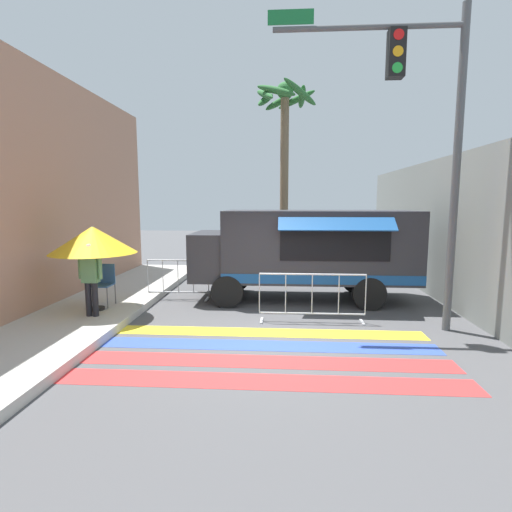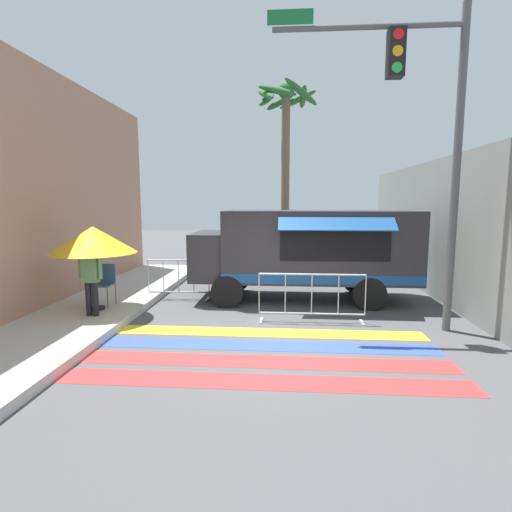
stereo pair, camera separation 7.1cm
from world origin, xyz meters
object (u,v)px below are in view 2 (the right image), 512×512
object	(u,v)px
food_truck	(302,248)
barricade_front	(312,298)
traffic_signal_pole	(423,116)
patio_umbrella	(93,240)
folding_chair	(104,280)
palm_tree	(285,135)
barricade_side	(178,280)
vendor_person	(91,275)

from	to	relation	value
food_truck	barricade_front	size ratio (longest dim) A/B	2.50
traffic_signal_pole	patio_umbrella	world-z (taller)	traffic_signal_pole
traffic_signal_pole	patio_umbrella	size ratio (longest dim) A/B	3.30
folding_chair	barricade_front	distance (m)	5.04
folding_chair	palm_tree	bearing A→B (deg)	40.05
food_truck	folding_chair	world-z (taller)	food_truck
patio_umbrella	traffic_signal_pole	bearing A→B (deg)	-3.52
food_truck	traffic_signal_pole	bearing A→B (deg)	-48.13
food_truck	folding_chair	distance (m)	5.16
food_truck	patio_umbrella	world-z (taller)	food_truck
barricade_front	palm_tree	world-z (taller)	palm_tree
patio_umbrella	barricade_side	bearing A→B (deg)	51.85
traffic_signal_pole	folding_chair	size ratio (longest dim) A/B	6.46
folding_chair	barricade_side	bearing A→B (deg)	30.74
traffic_signal_pole	vendor_person	world-z (taller)	traffic_signal_pole
patio_umbrella	barricade_front	size ratio (longest dim) A/B	0.82
barricade_front	palm_tree	distance (m)	7.72
traffic_signal_pole	folding_chair	bearing A→B (deg)	172.80
traffic_signal_pole	barricade_front	world-z (taller)	traffic_signal_pole
folding_chair	traffic_signal_pole	bearing A→B (deg)	-19.72
traffic_signal_pole	barricade_side	bearing A→B (deg)	157.91
traffic_signal_pole	vendor_person	xyz separation A→B (m)	(-6.92, -0.07, -3.26)
patio_umbrella	vendor_person	distance (m)	0.90
vendor_person	traffic_signal_pole	bearing A→B (deg)	17.31
folding_chair	barricade_side	size ratio (longest dim) A/B	0.58
food_truck	barricade_side	distance (m)	3.51
traffic_signal_pole	palm_tree	distance (m)	7.17
barricade_front	barricade_side	xyz separation A→B (m)	(-3.54, 1.91, -0.02)
folding_chair	food_truck	bearing A→B (deg)	5.62
traffic_signal_pole	barricade_side	size ratio (longest dim) A/B	3.74
patio_umbrella	vendor_person	world-z (taller)	patio_umbrella
palm_tree	patio_umbrella	bearing A→B (deg)	-125.16
food_truck	barricade_side	xyz separation A→B (m)	(-3.39, -0.21, -0.90)
food_truck	traffic_signal_pole	distance (m)	4.43
traffic_signal_pole	barricade_front	distance (m)	4.33
food_truck	palm_tree	size ratio (longest dim) A/B	0.86
food_truck	palm_tree	xyz separation A→B (m)	(-0.51, 4.10, 3.64)
vendor_person	folding_chair	bearing A→B (deg)	116.73
patio_umbrella	barricade_side	xyz separation A→B (m)	(1.45, 1.85, -1.27)
folding_chair	vendor_person	xyz separation A→B (m)	(0.17, -0.97, 0.30)
food_truck	barricade_front	distance (m)	2.30
food_truck	patio_umbrella	distance (m)	5.27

